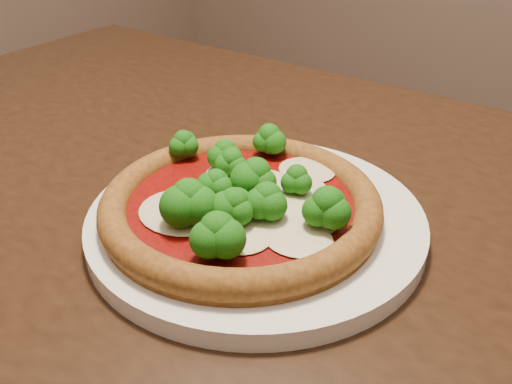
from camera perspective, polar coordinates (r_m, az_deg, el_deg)
The scene contains 3 objects.
dining_table at distance 0.66m, azimuth -2.49°, elevation -7.24°, with size 1.23×0.79×0.75m.
plate at distance 0.54m, azimuth 0.00°, elevation -2.85°, with size 0.31×0.31×0.02m, color silver.
pizza at distance 0.52m, azimuth -1.40°, elevation -0.84°, with size 0.26×0.26×0.06m.
Camera 1 is at (0.15, -0.45, 1.06)m, focal length 40.00 mm.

